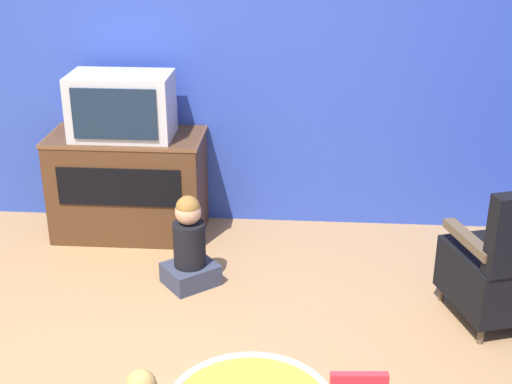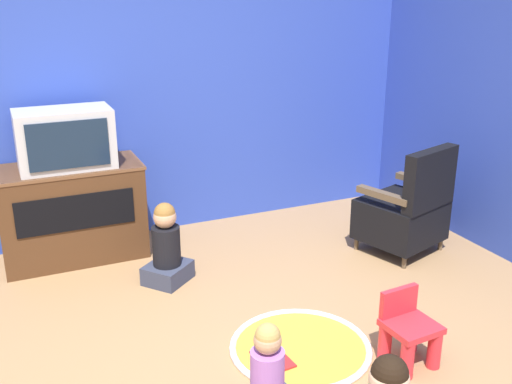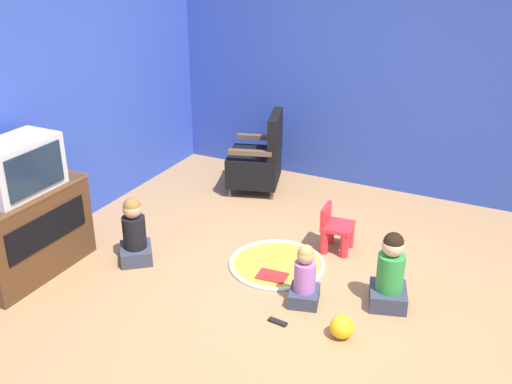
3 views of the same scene
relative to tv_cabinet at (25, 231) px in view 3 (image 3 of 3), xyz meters
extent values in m
plane|color=#9E754C|center=(0.70, -2.01, -0.38)|extent=(30.00, 30.00, 0.00)
cube|color=#2D47B2|center=(0.44, 0.34, 0.88)|extent=(5.47, 0.12, 2.53)
cube|color=#2D47B2|center=(3.11, -2.30, 0.88)|extent=(0.12, 5.40, 2.53)
cube|color=#4C2D19|center=(0.00, 0.00, -0.01)|extent=(1.05, 0.51, 0.74)
cube|color=brown|center=(0.00, 0.00, 0.35)|extent=(1.07, 0.52, 0.02)
cube|color=black|center=(0.00, -0.26, 0.08)|extent=(0.84, 0.01, 0.27)
cube|color=#B7B7BC|center=(0.00, -0.03, 0.58)|extent=(0.68, 0.39, 0.44)
cube|color=#142338|center=(0.00, -0.23, 0.58)|extent=(0.56, 0.02, 0.34)
cylinder|color=brown|center=(2.56, -0.63, -0.33)|extent=(0.04, 0.04, 0.10)
cylinder|color=brown|center=(2.09, -0.78, -0.33)|extent=(0.04, 0.04, 0.10)
cylinder|color=brown|center=(2.70, -1.07, -0.33)|extent=(0.04, 0.04, 0.10)
cylinder|color=brown|center=(2.23, -1.22, -0.33)|extent=(0.04, 0.04, 0.10)
cube|color=black|center=(2.40, -0.93, -0.12)|extent=(0.72, 0.69, 0.33)
cube|color=black|center=(2.47, -1.15, 0.27)|extent=(0.56, 0.26, 0.45)
cube|color=brown|center=(2.64, -0.85, 0.14)|extent=(0.21, 0.46, 0.05)
cube|color=brown|center=(2.15, -1.00, 0.14)|extent=(0.21, 0.46, 0.05)
cylinder|color=red|center=(1.41, -2.31, -0.26)|extent=(0.08, 0.08, 0.26)
cylinder|color=red|center=(1.61, -2.30, -0.26)|extent=(0.08, 0.08, 0.26)
cylinder|color=red|center=(1.40, -2.13, -0.26)|extent=(0.08, 0.08, 0.26)
cylinder|color=red|center=(1.60, -2.11, -0.26)|extent=(0.08, 0.08, 0.26)
cube|color=red|center=(1.51, -2.21, -0.15)|extent=(0.29, 0.28, 0.04)
cube|color=red|center=(1.50, -2.10, -0.05)|extent=(0.25, 0.05, 0.16)
cylinder|color=gold|center=(1.02, -1.84, -0.38)|extent=(0.84, 0.84, 0.01)
torus|color=silver|center=(1.02, -1.84, -0.37)|extent=(0.84, 0.84, 0.04)
cube|color=#33384C|center=(0.87, -2.86, -0.31)|extent=(0.39, 0.36, 0.14)
cylinder|color=#2D8C3F|center=(0.87, -2.86, -0.10)|extent=(0.21, 0.21, 0.30)
sphere|color=#D8AD8C|center=(0.87, -2.86, 0.13)|extent=(0.17, 0.17, 0.17)
sphere|color=black|center=(0.87, -2.86, 0.16)|extent=(0.16, 0.16, 0.16)
cube|color=#33384C|center=(0.54, -0.70, -0.32)|extent=(0.41, 0.40, 0.13)
cylinder|color=black|center=(0.54, -0.70, -0.11)|extent=(0.20, 0.20, 0.29)
sphere|color=tan|center=(0.54, -0.70, 0.11)|extent=(0.16, 0.16, 0.16)
sphere|color=olive|center=(0.54, -0.70, 0.14)|extent=(0.15, 0.15, 0.15)
cube|color=#33384C|center=(0.60, -2.27, -0.33)|extent=(0.31, 0.29, 0.11)
cylinder|color=#A566BF|center=(0.60, -2.27, -0.15)|extent=(0.17, 0.17, 0.24)
sphere|color=tan|center=(0.60, -2.27, 0.04)|extent=(0.14, 0.14, 0.14)
sphere|color=tan|center=(0.60, -2.27, 0.06)|extent=(0.13, 0.13, 0.13)
sphere|color=yellow|center=(0.32, -2.67, -0.30)|extent=(0.17, 0.17, 0.17)
cube|color=#B22323|center=(0.81, -1.89, -0.37)|extent=(0.19, 0.26, 0.02)
cube|color=black|center=(0.26, -2.19, -0.37)|extent=(0.06, 0.15, 0.02)
camera|label=1|loc=(1.24, -4.59, 1.92)|focal=50.00mm
camera|label=2|loc=(-0.46, -4.50, 1.65)|focal=42.00mm
camera|label=3|loc=(-3.09, -3.68, 2.32)|focal=42.00mm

